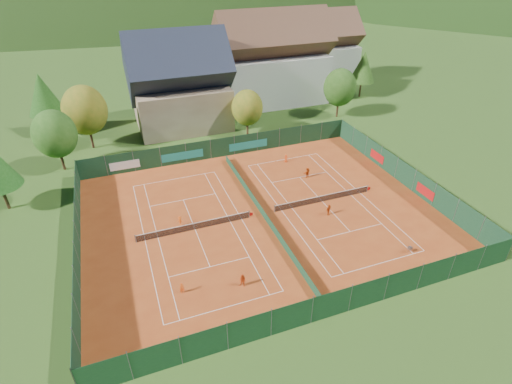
% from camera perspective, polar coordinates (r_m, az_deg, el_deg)
% --- Properties ---
extents(ground, '(600.00, 600.00, 0.00)m').
position_cam_1_polar(ground, '(46.91, 0.86, -3.31)').
color(ground, '#2B4D18').
rests_on(ground, ground).
extents(clay_pad, '(40.00, 32.00, 0.01)m').
position_cam_1_polar(clay_pad, '(46.90, 0.86, -3.28)').
color(clay_pad, '#A13E17').
rests_on(clay_pad, ground).
extents(court_markings_left, '(11.03, 23.83, 0.00)m').
position_cam_1_polar(court_markings_left, '(45.15, -8.69, -5.32)').
color(court_markings_left, white).
rests_on(court_markings_left, ground).
extents(court_markings_right, '(11.03, 23.83, 0.00)m').
position_cam_1_polar(court_markings_right, '(49.88, 9.46, -1.35)').
color(court_markings_right, white).
rests_on(court_markings_right, ground).
extents(tennis_net_left, '(13.30, 0.10, 1.02)m').
position_cam_1_polar(tennis_net_left, '(44.87, -8.54, -4.78)').
color(tennis_net_left, '#59595B').
rests_on(tennis_net_left, ground).
extents(tennis_net_right, '(13.30, 0.10, 1.02)m').
position_cam_1_polar(tennis_net_right, '(49.68, 9.66, -0.84)').
color(tennis_net_right, '#59595B').
rests_on(tennis_net_right, ground).
extents(court_divider, '(0.03, 28.80, 1.00)m').
position_cam_1_polar(court_divider, '(46.61, 0.86, -2.79)').
color(court_divider, '#153B24').
rests_on(court_divider, ground).
extents(fence_north, '(40.00, 0.10, 3.00)m').
position_cam_1_polar(fence_north, '(59.15, -5.21, 6.28)').
color(fence_north, '#13361E').
rests_on(fence_north, ground).
extents(fence_south, '(40.00, 0.04, 3.00)m').
position_cam_1_polar(fence_south, '(35.24, 10.73, -15.53)').
color(fence_south, '#15391D').
rests_on(fence_south, ground).
extents(fence_west, '(0.04, 32.00, 3.00)m').
position_cam_1_polar(fence_west, '(44.25, -24.21, -6.72)').
color(fence_west, '#143821').
rests_on(fence_west, ground).
extents(fence_east, '(0.09, 32.00, 3.00)m').
position_cam_1_polar(fence_east, '(55.55, 20.47, 2.42)').
color(fence_east, '#143721').
rests_on(fence_east, ground).
extents(chalet, '(16.20, 12.00, 16.00)m').
position_cam_1_polar(chalet, '(69.52, -10.82, 14.46)').
color(chalet, tan).
rests_on(chalet, ground).
extents(hotel_block_a, '(21.60, 11.00, 17.25)m').
position_cam_1_polar(hotel_block_a, '(80.03, 2.29, 17.88)').
color(hotel_block_a, silver).
rests_on(hotel_block_a, ground).
extents(hotel_block_b, '(17.28, 10.00, 15.50)m').
position_cam_1_polar(hotel_block_b, '(93.17, 8.72, 19.15)').
color(hotel_block_b, silver).
rests_on(hotel_block_b, ground).
extents(tree_west_front, '(5.72, 5.72, 8.69)m').
position_cam_1_polar(tree_west_front, '(60.15, -26.83, 7.40)').
color(tree_west_front, '#402917').
rests_on(tree_west_front, ground).
extents(tree_west_mid, '(6.44, 6.44, 9.78)m').
position_cam_1_polar(tree_west_mid, '(65.14, -23.26, 10.68)').
color(tree_west_mid, '#452718').
rests_on(tree_west_mid, ground).
extents(tree_west_back, '(5.60, 5.60, 10.00)m').
position_cam_1_polar(tree_west_back, '(73.11, -28.15, 12.26)').
color(tree_west_back, '#472B19').
rests_on(tree_west_back, ground).
extents(tree_center, '(5.01, 5.01, 7.60)m').
position_cam_1_polar(tree_center, '(64.90, -1.27, 11.95)').
color(tree_center, '#4D301B').
rests_on(tree_center, ground).
extents(tree_east_front, '(5.72, 5.72, 8.69)m').
position_cam_1_polar(tree_east_front, '(73.90, 11.89, 14.41)').
color(tree_east_front, '#472B19').
rests_on(tree_east_front, ground).
extents(tree_east_mid, '(5.04, 5.04, 9.00)m').
position_cam_1_polar(tree_east_mid, '(85.49, 15.09, 16.89)').
color(tree_east_mid, '#473019').
rests_on(tree_east_mid, ground).
extents(tree_east_back, '(7.15, 7.15, 10.86)m').
position_cam_1_polar(tree_east_back, '(87.86, 7.59, 18.53)').
color(tree_east_back, '#442B18').
rests_on(tree_east_back, ground).
extents(mountain_backdrop, '(820.00, 530.00, 242.00)m').
position_cam_1_polar(mountain_backdrop, '(280.39, -11.80, 17.88)').
color(mountain_backdrop, black).
rests_on(mountain_backdrop, ground).
extents(ball_hopper, '(0.34, 0.34, 0.80)m').
position_cam_1_polar(ball_hopper, '(44.25, 21.15, -7.49)').
color(ball_hopper, slate).
rests_on(ball_hopper, ground).
extents(loose_ball_0, '(0.07, 0.07, 0.07)m').
position_cam_1_polar(loose_ball_0, '(40.60, -4.37, -10.00)').
color(loose_ball_0, '#CCD833').
rests_on(loose_ball_0, ground).
extents(loose_ball_1, '(0.07, 0.07, 0.07)m').
position_cam_1_polar(loose_ball_1, '(41.34, 9.53, -9.52)').
color(loose_ball_1, '#CCD833').
rests_on(loose_ball_1, ground).
extents(player_left_near, '(0.44, 0.29, 1.19)m').
position_cam_1_polar(player_left_near, '(37.80, -10.51, -13.36)').
color(player_left_near, '#DF5213').
rests_on(player_left_near, ground).
extents(player_left_mid, '(0.89, 0.86, 1.44)m').
position_cam_1_polar(player_left_mid, '(37.70, -1.91, -12.56)').
color(player_left_mid, '#CB3F12').
rests_on(player_left_mid, ground).
extents(player_left_far, '(0.87, 0.69, 1.18)m').
position_cam_1_polar(player_left_far, '(45.77, -10.80, -4.06)').
color(player_left_far, '#ED5915').
rests_on(player_left_far, ground).
extents(player_right_near, '(0.94, 0.66, 1.48)m').
position_cam_1_polar(player_right_near, '(47.27, 10.35, -2.48)').
color(player_right_near, '#CD4912').
rests_on(player_right_near, ground).
extents(player_right_far_a, '(0.61, 0.42, 1.18)m').
position_cam_1_polar(player_right_far_a, '(58.03, 4.28, 4.82)').
color(player_right_far_a, '#FF4F16').
rests_on(player_right_far_a, ground).
extents(player_right_far_b, '(1.44, 0.91, 1.48)m').
position_cam_1_polar(player_right_far_b, '(54.36, 7.35, 2.78)').
color(player_right_far_b, '#D14F12').
rests_on(player_right_far_b, ground).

